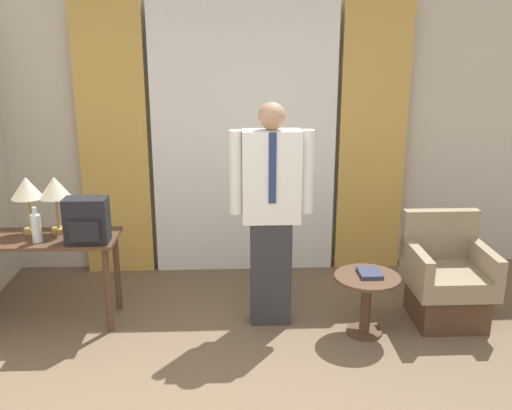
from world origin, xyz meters
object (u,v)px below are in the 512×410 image
object	(u,v)px
table_lamp_right	(55,190)
side_table	(366,294)
person	(271,207)
armchair	(446,282)
desk	(43,251)
bottle_by_lamp	(36,228)
book	(370,273)
backpack	(87,221)
table_lamp_left	(27,190)

from	to	relation	value
table_lamp_right	side_table	xyz separation A→B (m)	(2.42, -0.43, -0.75)
table_lamp_right	person	distance (m)	1.71
armchair	side_table	size ratio (longest dim) A/B	1.71
desk	table_lamp_right	xyz separation A→B (m)	(0.11, 0.11, 0.48)
bottle_by_lamp	book	world-z (taller)	bottle_by_lamp
backpack	person	xyz separation A→B (m)	(1.41, 0.05, 0.07)
person	armchair	size ratio (longest dim) A/B	2.05
armchair	book	xyz separation A→B (m)	(-0.69, -0.19, 0.17)
table_lamp_right	side_table	world-z (taller)	table_lamp_right
desk	book	bearing A→B (deg)	-6.64
backpack	armchair	size ratio (longest dim) A/B	0.40
table_lamp_right	side_table	size ratio (longest dim) A/B	0.91
bottle_by_lamp	side_table	world-z (taller)	bottle_by_lamp
book	bottle_by_lamp	bearing A→B (deg)	175.71
table_lamp_right	side_table	bearing A→B (deg)	-9.98
table_lamp_right	book	world-z (taller)	table_lamp_right
desk	person	distance (m)	1.84
desk	backpack	world-z (taller)	backpack
desk	backpack	size ratio (longest dim) A/B	3.37
desk	bottle_by_lamp	size ratio (longest dim) A/B	4.25
table_lamp_left	side_table	distance (m)	2.78
person	side_table	bearing A→B (deg)	-18.11
desk	table_lamp_left	bearing A→B (deg)	136.13
desk	person	size ratio (longest dim) A/B	0.66
side_table	armchair	bearing A→B (deg)	16.76
desk	side_table	distance (m)	2.57
backpack	person	size ratio (longest dim) A/B	0.20
bottle_by_lamp	backpack	bearing A→B (deg)	-3.72
bottle_by_lamp	table_lamp_right	bearing A→B (deg)	64.08
backpack	bottle_by_lamp	bearing A→B (deg)	176.28
backpack	armchair	world-z (taller)	backpack
backpack	person	world-z (taller)	person
bottle_by_lamp	table_lamp_left	bearing A→B (deg)	118.77
bottle_by_lamp	person	bearing A→B (deg)	0.72
side_table	backpack	bearing A→B (deg)	174.93
bottle_by_lamp	side_table	distance (m)	2.58
backpack	table_lamp_left	bearing A→B (deg)	154.98
table_lamp_right	armchair	xyz separation A→B (m)	(3.13, -0.21, -0.76)
person	side_table	xyz separation A→B (m)	(0.72, -0.24, -0.64)
book	backpack	bearing A→B (deg)	175.60
table_lamp_left	desk	bearing A→B (deg)	-43.87
person	book	distance (m)	0.91
table_lamp_right	person	bearing A→B (deg)	-6.35
bottle_by_lamp	person	distance (m)	1.81
desk	side_table	size ratio (longest dim) A/B	2.33
desk	table_lamp_right	distance (m)	0.50
bottle_by_lamp	side_table	bearing A→B (deg)	-4.86
table_lamp_left	backpack	bearing A→B (deg)	-25.02
backpack	table_lamp_right	bearing A→B (deg)	140.62
person	book	size ratio (longest dim) A/B	8.38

